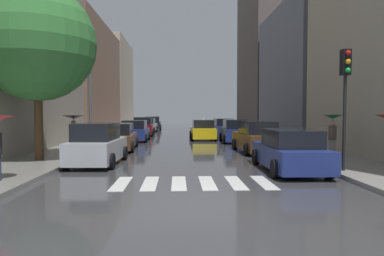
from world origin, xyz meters
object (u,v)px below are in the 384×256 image
(parked_car_right_nearest, at_px, (289,151))
(pedestrian_near_tree, at_px, (74,124))
(taxi_midroad, at_px, (203,130))
(parked_car_left_second, at_px, (119,137))
(parked_car_right_third, at_px, (236,132))
(parked_car_left_nearest, at_px, (97,145))
(parked_car_right_fourth, at_px, (223,128))
(parked_car_left_fourth, at_px, (143,127))
(traffic_light_right_corner, at_px, (345,83))
(parked_car_left_third, at_px, (135,131))
(parked_car_left_sixth, at_px, (153,124))
(street_tree_left, at_px, (37,43))
(pedestrian_far_side, at_px, (333,127))
(lamp_post_left, at_px, (90,79))
(parked_car_left_fifth, at_px, (147,126))
(parked_car_right_second, at_px, (256,138))

(parked_car_right_nearest, relative_size, pedestrian_near_tree, 2.46)
(parked_car_right_nearest, relative_size, taxi_midroad, 1.03)
(parked_car_left_second, xyz_separation_m, parked_car_right_third, (7.82, 4.91, 0.05))
(parked_car_left_nearest, bearing_deg, parked_car_right_fourth, -22.22)
(parked_car_left_fourth, distance_m, parked_car_right_fourth, 7.68)
(parked_car_left_fourth, height_order, traffic_light_right_corner, traffic_light_right_corner)
(parked_car_left_third, relative_size, parked_car_left_sixth, 0.84)
(street_tree_left, bearing_deg, traffic_light_right_corner, -15.66)
(parked_car_right_third, distance_m, pedestrian_far_side, 10.28)
(traffic_light_right_corner, distance_m, lamp_post_left, 13.75)
(parked_car_left_second, bearing_deg, taxi_midroad, -38.07)
(parked_car_left_fifth, height_order, parked_car_right_third, parked_car_right_third)
(parked_car_left_sixth, height_order, traffic_light_right_corner, traffic_light_right_corner)
(parked_car_left_nearest, bearing_deg, lamp_post_left, 18.83)
(parked_car_left_nearest, xyz_separation_m, parked_car_right_fourth, (7.65, 17.04, -0.04))
(parked_car_left_fifth, distance_m, parked_car_right_fourth, 10.33)
(parked_car_left_fourth, height_order, parked_car_left_sixth, parked_car_left_fourth)
(parked_car_right_fourth, bearing_deg, parked_car_left_fourth, 79.22)
(parked_car_left_nearest, xyz_separation_m, lamp_post_left, (-1.63, 5.38, 3.35))
(parked_car_left_fourth, distance_m, parked_car_right_nearest, 21.66)
(parked_car_left_second, distance_m, parked_car_right_nearest, 10.88)
(lamp_post_left, bearing_deg, street_tree_left, -102.12)
(parked_car_left_third, relative_size, parked_car_left_fifth, 0.91)
(parked_car_left_nearest, distance_m, parked_car_right_fourth, 18.68)
(parked_car_left_fifth, distance_m, pedestrian_far_side, 25.52)
(parked_car_right_nearest, bearing_deg, traffic_light_right_corner, -118.41)
(parked_car_right_fourth, bearing_deg, parked_car_right_third, -179.66)
(traffic_light_right_corner, bearing_deg, taxi_midroad, 103.36)
(parked_car_left_nearest, xyz_separation_m, parked_car_left_fifth, (0.00, 24.00, -0.07))
(parked_car_left_second, bearing_deg, pedestrian_far_side, -117.22)
(traffic_light_right_corner, bearing_deg, pedestrian_near_tree, 149.75)
(pedestrian_far_side, relative_size, lamp_post_left, 0.28)
(taxi_midroad, bearing_deg, traffic_light_right_corner, -166.68)
(parked_car_right_fourth, relative_size, street_tree_left, 0.63)
(pedestrian_near_tree, xyz_separation_m, lamp_post_left, (0.53, 1.48, 2.54))
(parked_car_left_second, xyz_separation_m, parked_car_right_fourth, (7.71, 11.31, 0.03))
(street_tree_left, bearing_deg, pedestrian_near_tree, 81.41)
(parked_car_right_second, relative_size, street_tree_left, 0.61)
(parked_car_left_third, relative_size, parked_car_right_third, 0.96)
(parked_car_left_second, bearing_deg, traffic_light_right_corner, -134.56)
(parked_car_right_fourth, height_order, pedestrian_far_side, pedestrian_far_side)
(parked_car_left_third, bearing_deg, parked_car_left_fifth, 0.97)
(parked_car_left_second, height_order, parked_car_left_sixth, parked_car_left_sixth)
(parked_car_right_second, height_order, parked_car_right_fourth, parked_car_right_second)
(parked_car_right_fourth, bearing_deg, street_tree_left, 147.31)
(parked_car_left_third, relative_size, parked_car_right_fourth, 0.84)
(parked_car_left_second, distance_m, traffic_light_right_corner, 12.98)
(pedestrian_near_tree, bearing_deg, street_tree_left, -108.68)
(parked_car_left_nearest, bearing_deg, traffic_light_right_corner, -104.86)
(parked_car_left_third, relative_size, parked_car_right_nearest, 0.86)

